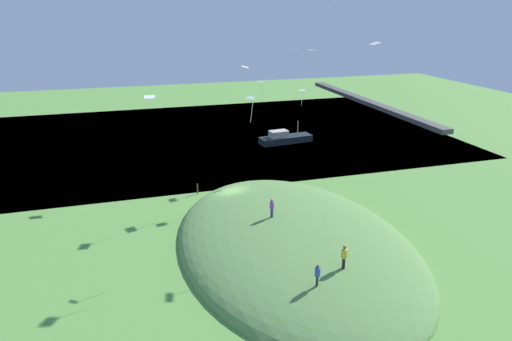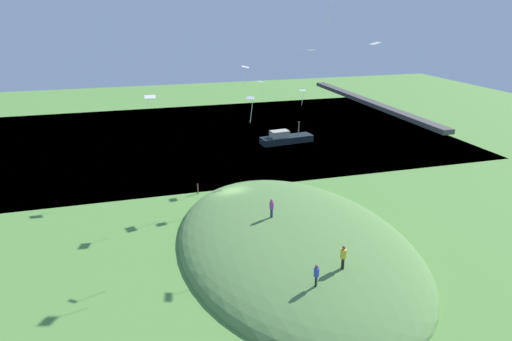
% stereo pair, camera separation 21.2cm
% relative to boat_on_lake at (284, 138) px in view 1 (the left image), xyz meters
% --- Properties ---
extents(ground_plane, '(160.00, 160.00, 0.00)m').
position_rel_boat_on_lake_xyz_m(ground_plane, '(19.32, -13.17, -0.69)').
color(ground_plane, '#598E3E').
extents(lake_water, '(46.99, 80.00, 0.40)m').
position_rel_boat_on_lake_xyz_m(lake_water, '(-7.62, -13.17, -0.89)').
color(lake_water, '#28536F').
rests_on(lake_water, ground_plane).
extents(grass_hill, '(30.06, 19.80, 4.06)m').
position_rel_boat_on_lake_xyz_m(grass_hill, '(29.88, -9.95, -0.69)').
color(grass_hill, '#598444').
rests_on(grass_hill, ground_plane).
extents(bridge_deck_far, '(42.29, 1.80, 0.70)m').
position_rel_boat_on_lake_xyz_m(bridge_deck_far, '(-7.62, 18.37, 3.05)').
color(bridge_deck_far, '#454444').
extents(boat_on_lake, '(3.26, 8.33, 3.13)m').
position_rel_boat_on_lake_xyz_m(boat_on_lake, '(0.00, 0.00, 0.00)').
color(boat_on_lake, black).
rests_on(boat_on_lake, lake_water).
extents(person_near_shore, '(0.55, 0.55, 1.74)m').
position_rel_boat_on_lake_xyz_m(person_near_shore, '(28.16, -11.42, 2.40)').
color(person_near_shore, navy).
rests_on(person_near_shore, grass_hill).
extents(person_watching_kites, '(0.46, 0.46, 1.84)m').
position_rel_boat_on_lake_xyz_m(person_watching_kites, '(37.21, -8.99, 2.22)').
color(person_watching_kites, black).
rests_on(person_watching_kites, grass_hill).
extents(person_with_child, '(0.53, 0.53, 1.65)m').
position_rel_boat_on_lake_xyz_m(person_with_child, '(38.51, -11.62, 1.98)').
color(person_with_child, black).
rests_on(person_with_child, grass_hill).
extents(kite_0, '(0.85, 1.20, 1.25)m').
position_rel_boat_on_lake_xyz_m(kite_0, '(12.90, -20.31, 9.72)').
color(kite_0, white).
extents(kite_1, '(1.20, 1.07, 2.23)m').
position_rel_boat_on_lake_xyz_m(kite_1, '(25.95, -5.88, 19.19)').
color(kite_1, silver).
extents(kite_2, '(1.16, 0.93, 2.04)m').
position_rel_boat_on_lake_xyz_m(kite_2, '(18.79, -11.24, 13.18)').
color(kite_2, silver).
extents(kite_3, '(0.75, 0.79, 2.05)m').
position_rel_boat_on_lake_xyz_m(kite_3, '(27.54, -13.14, 11.68)').
color(kite_3, white).
extents(kite_4, '(1.20, 0.98, 2.15)m').
position_rel_boat_on_lake_xyz_m(kite_4, '(17.47, -9.24, 11.45)').
color(kite_4, white).
extents(kite_5, '(0.66, 0.81, 1.76)m').
position_rel_boat_on_lake_xyz_m(kite_5, '(14.16, -3.20, 9.67)').
color(kite_5, white).
extents(kite_6, '(0.86, 1.08, 2.03)m').
position_rel_boat_on_lake_xyz_m(kite_6, '(15.91, -3.09, 14.33)').
color(kite_6, silver).
extents(kite_7, '(1.20, 0.91, 1.55)m').
position_rel_boat_on_lake_xyz_m(kite_7, '(27.07, -1.92, 15.86)').
color(kite_7, white).
extents(kite_8, '(1.01, 0.76, 2.08)m').
position_rel_boat_on_lake_xyz_m(kite_8, '(10.86, -2.60, 13.25)').
color(kite_8, silver).
extents(mooring_post, '(0.14, 0.14, 1.18)m').
position_rel_boat_on_lake_xyz_m(mooring_post, '(16.28, -16.11, -0.10)').
color(mooring_post, brown).
rests_on(mooring_post, ground_plane).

